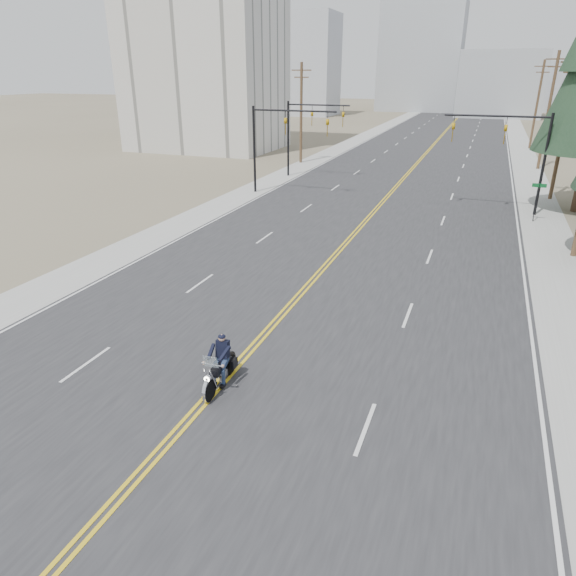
% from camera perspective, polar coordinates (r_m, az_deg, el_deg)
% --- Properties ---
extents(ground_plane, '(400.00, 400.00, 0.00)m').
position_cam_1_polar(ground_plane, '(14.38, -16.53, -19.68)').
color(ground_plane, '#776D56').
rests_on(ground_plane, ground).
extents(road, '(20.00, 200.00, 0.01)m').
position_cam_1_polar(road, '(78.97, 15.93, 15.12)').
color(road, '#303033').
rests_on(road, ground).
extents(sidewalk_left, '(3.00, 200.00, 0.01)m').
position_cam_1_polar(sidewalk_left, '(80.83, 7.52, 15.92)').
color(sidewalk_left, '#A5A5A0').
rests_on(sidewalk_left, ground).
extents(sidewalk_right, '(3.00, 200.00, 0.01)m').
position_cam_1_polar(sidewalk_right, '(78.76, 24.49, 13.97)').
color(sidewalk_right, '#A5A5A0').
rests_on(sidewalk_right, ground).
extents(traffic_mast_left, '(7.10, 0.26, 7.00)m').
position_cam_1_polar(traffic_mast_left, '(43.44, -1.27, 16.82)').
color(traffic_mast_left, black).
rests_on(traffic_mast_left, ground).
extents(traffic_mast_right, '(7.10, 0.26, 7.00)m').
position_cam_1_polar(traffic_mast_right, '(40.36, 23.96, 14.49)').
color(traffic_mast_right, black).
rests_on(traffic_mast_right, ground).
extents(traffic_mast_far, '(6.10, 0.26, 7.00)m').
position_cam_1_polar(traffic_mast_far, '(51.02, 1.88, 17.64)').
color(traffic_mast_far, black).
rests_on(traffic_mast_far, ground).
extents(street_sign, '(0.90, 0.06, 2.62)m').
position_cam_1_polar(street_sign, '(39.00, 25.98, 9.20)').
color(street_sign, black).
rests_on(street_sign, ground).
extents(utility_pole_c, '(2.20, 0.30, 11.00)m').
position_cam_1_polar(utility_pole_c, '(46.52, 28.37, 15.62)').
color(utility_pole_c, brown).
rests_on(utility_pole_c, ground).
extents(utility_pole_d, '(2.20, 0.30, 11.50)m').
position_cam_1_polar(utility_pole_d, '(61.40, 26.97, 17.25)').
color(utility_pole_d, brown).
rests_on(utility_pole_d, ground).
extents(utility_pole_e, '(2.20, 0.30, 11.00)m').
position_cam_1_polar(utility_pole_e, '(78.34, 25.95, 17.96)').
color(utility_pole_e, brown).
rests_on(utility_pole_e, ground).
extents(utility_pole_left, '(2.20, 0.30, 10.50)m').
position_cam_1_polar(utility_pole_left, '(59.55, 1.47, 18.97)').
color(utility_pole_left, brown).
rests_on(utility_pole_left, ground).
extents(apartment_block, '(18.00, 14.00, 30.00)m').
position_cam_1_polar(apartment_block, '(72.42, -9.43, 26.94)').
color(apartment_block, silver).
rests_on(apartment_block, ground).
extents(haze_bldg_a, '(14.00, 12.00, 22.00)m').
position_cam_1_polar(haze_bldg_a, '(130.10, 1.98, 23.51)').
color(haze_bldg_a, '#B7BCC6').
rests_on(haze_bldg_a, ground).
extents(haze_bldg_b, '(18.00, 14.00, 14.00)m').
position_cam_1_polar(haze_bldg_b, '(133.09, 22.53, 20.18)').
color(haze_bldg_b, '#ADB2B7').
rests_on(haze_bldg_b, ground).
extents(haze_bldg_d, '(20.00, 15.00, 26.00)m').
position_cam_1_polar(haze_bldg_d, '(149.34, 14.58, 23.54)').
color(haze_bldg_d, '#ADB2B7').
rests_on(haze_bldg_d, ground).
extents(haze_bldg_e, '(14.00, 14.00, 12.00)m').
position_cam_1_polar(haze_bldg_e, '(159.10, 28.86, 18.98)').
color(haze_bldg_e, '#B7BCC6').
rests_on(haze_bldg_e, ground).
extents(haze_bldg_f, '(12.00, 12.00, 16.00)m').
position_cam_1_polar(haze_bldg_f, '(149.44, -1.91, 22.27)').
color(haze_bldg_f, '#ADB2B7').
rests_on(haze_bldg_f, ground).
extents(motorcyclist, '(1.10, 2.31, 1.76)m').
position_cam_1_polar(motorcyclist, '(16.79, -7.66, -8.26)').
color(motorcyclist, black).
rests_on(motorcyclist, ground).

